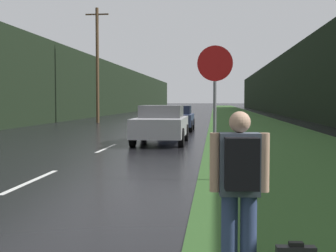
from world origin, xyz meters
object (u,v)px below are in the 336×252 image
(stop_sign, at_px, (215,96))
(car_passing_far, at_px, (177,118))
(car_passing_near, at_px, (161,124))
(hitchhiker_with_backpack, at_px, (240,184))

(stop_sign, relative_size, car_passing_far, 0.72)
(stop_sign, distance_m, car_passing_near, 8.92)
(car_passing_near, height_order, car_passing_far, car_passing_near)
(hitchhiker_with_backpack, bearing_deg, car_passing_near, 96.35)
(hitchhiker_with_backpack, bearing_deg, car_passing_far, 92.94)
(stop_sign, distance_m, car_passing_far, 16.85)
(hitchhiker_with_backpack, relative_size, car_passing_far, 0.41)
(stop_sign, xyz_separation_m, car_passing_far, (-2.14, 16.68, -1.10))
(stop_sign, xyz_separation_m, hitchhiker_with_backpack, (0.24, -5.62, -0.89))
(car_passing_far, bearing_deg, stop_sign, 97.30)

